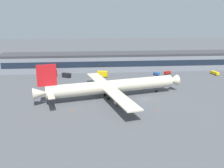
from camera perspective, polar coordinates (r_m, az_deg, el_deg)
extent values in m
plane|color=#4C4F54|center=(107.07, 7.70, -3.49)|extent=(600.00, 600.00, 0.00)
cube|color=gray|center=(163.81, 3.12, 5.20)|extent=(159.34, 17.45, 10.15)
cube|color=#38383D|center=(162.87, 3.15, 7.16)|extent=(162.53, 17.79, 1.20)
cube|color=#192333|center=(155.19, 3.58, 4.79)|extent=(156.16, 0.16, 3.65)
cylinder|color=beige|center=(106.73, 0.19, -0.54)|extent=(57.45, 19.30, 5.52)
cone|color=beige|center=(119.97, 14.11, 0.82)|extent=(6.09, 6.29, 5.24)
cone|color=beige|center=(101.27, -16.53, -2.12)|extent=(7.09, 6.29, 4.97)
cube|color=red|center=(99.51, -15.17, 1.97)|extent=(7.62, 2.35, 8.83)
cube|color=beige|center=(107.00, -14.91, -0.58)|extent=(4.73, 10.22, 0.30)
cube|color=beige|center=(95.40, -14.32, -2.52)|extent=(4.73, 10.22, 0.30)
cube|color=beige|center=(120.79, -3.17, 1.11)|extent=(12.10, 26.70, 0.50)
cube|color=beige|center=(92.15, 2.26, -3.58)|extent=(12.10, 26.70, 0.50)
cylinder|color=#99999E|center=(117.96, -2.17, -0.20)|extent=(5.15, 4.04, 3.04)
cylinder|color=#99999E|center=(96.56, 1.96, -3.87)|extent=(5.15, 4.04, 3.04)
cylinder|color=black|center=(116.84, 10.42, -1.67)|extent=(1.19, 0.75, 1.10)
cylinder|color=slate|center=(116.43, 10.46, -1.00)|extent=(0.24, 0.24, 2.33)
cylinder|color=black|center=(109.46, -1.67, -2.61)|extent=(1.19, 0.75, 1.10)
cylinder|color=slate|center=(109.02, -1.68, -1.89)|extent=(0.24, 0.24, 2.33)
cylinder|color=black|center=(104.98, -0.85, -3.42)|extent=(1.19, 0.75, 1.10)
cylinder|color=slate|center=(104.52, -0.86, -2.67)|extent=(0.24, 0.24, 2.33)
cube|color=yellow|center=(143.60, -2.22, 2.43)|extent=(6.46, 4.31, 3.20)
cube|color=black|center=(143.94, -2.86, 2.71)|extent=(2.73, 2.79, 0.80)
cylinder|color=black|center=(143.60, -3.15, 1.76)|extent=(0.76, 0.52, 0.70)
cylinder|color=black|center=(145.59, -2.88, 1.96)|extent=(0.76, 0.52, 0.70)
cylinder|color=black|center=(142.39, -1.54, 1.65)|extent=(0.76, 0.52, 0.70)
cylinder|color=black|center=(144.40, -1.30, 1.86)|extent=(0.76, 0.52, 0.70)
cube|color=red|center=(154.45, 12.94, 2.66)|extent=(4.72, 3.99, 1.50)
cube|color=black|center=(153.46, 12.66, 2.71)|extent=(2.24, 2.31, 0.38)
cylinder|color=black|center=(152.92, 12.80, 2.25)|extent=(0.75, 0.63, 0.70)
cylinder|color=black|center=(153.97, 12.31, 2.37)|extent=(0.75, 0.63, 0.70)
cylinder|color=black|center=(155.28, 13.52, 2.41)|extent=(0.75, 0.63, 0.70)
cylinder|color=black|center=(156.31, 13.03, 2.53)|extent=(0.75, 0.63, 0.70)
cube|color=#2651A5|center=(150.14, 10.43, 2.43)|extent=(3.63, 4.11, 1.50)
cube|color=black|center=(149.44, 10.72, 2.47)|extent=(2.23, 2.05, 0.38)
cylinder|color=black|center=(150.16, 11.01, 2.11)|extent=(0.63, 0.75, 0.70)
cylinder|color=black|center=(148.84, 10.55, 2.01)|extent=(0.63, 0.75, 0.70)
cylinder|color=black|center=(151.78, 10.29, 2.29)|extent=(0.63, 0.75, 0.70)
cylinder|color=black|center=(150.47, 9.83, 2.20)|extent=(0.63, 0.75, 0.70)
cube|color=black|center=(145.15, -10.68, 2.10)|extent=(5.62, 4.44, 2.20)
cube|color=black|center=(145.85, -11.15, 2.32)|extent=(2.57, 2.65, 0.55)
cylinder|color=black|center=(145.64, -11.47, 1.66)|extent=(0.76, 0.60, 0.70)
cylinder|color=black|center=(147.21, -11.03, 1.84)|extent=(0.76, 0.60, 0.70)
cylinder|color=black|center=(143.62, -10.27, 1.53)|extent=(0.76, 0.60, 0.70)
cylinder|color=black|center=(145.21, -9.84, 1.70)|extent=(0.76, 0.60, 0.70)
cube|color=red|center=(149.43, -14.17, 2.60)|extent=(7.47, 6.05, 3.80)
cube|color=black|center=(150.56, -14.76, 2.95)|extent=(3.41, 3.37, 0.95)
cylinder|color=black|center=(150.66, -15.13, 1.89)|extent=(0.75, 0.63, 0.70)
cylinder|color=black|center=(152.34, -14.55, 2.09)|extent=(0.75, 0.63, 0.70)
cylinder|color=black|center=(147.38, -13.68, 1.69)|extent=(0.75, 0.63, 0.70)
cylinder|color=black|center=(149.10, -13.09, 1.89)|extent=(0.75, 0.63, 0.70)
cube|color=yellow|center=(162.38, 23.07, 2.44)|extent=(2.91, 6.62, 1.60)
cube|color=black|center=(160.95, 23.45, 2.41)|extent=(2.15, 2.48, 0.40)
cylinder|color=black|center=(161.35, 23.76, 1.99)|extent=(0.40, 0.74, 0.70)
cylinder|color=black|center=(160.28, 23.25, 1.96)|extent=(0.40, 0.74, 0.70)
cylinder|color=black|center=(164.83, 22.84, 2.36)|extent=(0.40, 0.74, 0.70)
cylinder|color=black|center=(163.78, 22.33, 2.34)|extent=(0.40, 0.74, 0.70)
cone|color=#F2590C|center=(95.37, 10.63, -5.87)|extent=(0.50, 0.50, 0.63)
cone|color=#F2590C|center=(94.10, -9.16, -6.10)|extent=(0.52, 0.52, 0.64)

